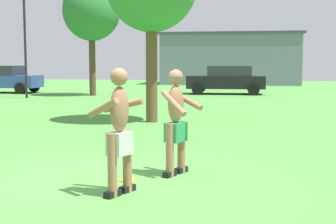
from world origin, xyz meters
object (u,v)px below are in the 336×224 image
Objects in this scene: player_with_cap at (176,117)px; player_in_gray at (119,128)px; car_black_near_post at (227,79)px; lamp_post at (25,22)px; frisbee at (128,180)px; tree_left_field at (92,11)px; car_blue_mid_lot at (2,79)px.

player_with_cap is 1.43m from player_in_gray.
car_black_near_post is (-0.31, 19.91, -0.12)m from player_with_cap.
car_black_near_post is at bearing 25.81° from lamp_post.
frisbee is 0.04× the size of tree_left_field.
player_with_cap is 19.25m from tree_left_field.
car_blue_mid_lot is (-13.29, 18.81, -0.12)m from player_with_cap.
frisbee is 0.06× the size of car_black_near_post.
player_with_cap is 0.40× the size of car_blue_mid_lot.
player_with_cap is at bearing -56.65° from lamp_post.
player_in_gray is 0.29× the size of tree_left_field.
player_with_cap is 18.43m from lamp_post.
car_blue_mid_lot is at bearing 123.11° from frisbee.
player_with_cap is at bearing -54.77° from car_blue_mid_lot.
car_black_near_post is 11.18m from lamp_post.
car_blue_mid_lot is at bearing -175.17° from car_black_near_post.
player_with_cap is at bearing -67.27° from tree_left_field.
car_black_near_post is at bearing 19.33° from tree_left_field.
lamp_post reaches higher than car_blue_mid_lot.
frisbee is at bearing -56.89° from car_blue_mid_lot.
lamp_post reaches higher than car_black_near_post.
car_black_near_post is at bearing 89.27° from player_in_gray.
car_black_near_post is (0.36, 20.45, 0.81)m from frisbee.
tree_left_field is (-7.00, -2.46, 3.64)m from car_black_near_post.
lamp_post is at bearing -154.19° from car_black_near_post.
lamp_post is 3.58m from tree_left_field.
player_with_cap reaches higher than frisbee.
car_black_near_post is 8.27m from tree_left_field.
player_with_cap is 23.03m from car_blue_mid_lot.
lamp_post is (-9.43, 16.52, 2.85)m from player_in_gray.
player_in_gray reaches higher than car_blue_mid_lot.
lamp_post is (3.27, -3.60, 2.94)m from car_blue_mid_lot.
player_with_cap is 6.76× the size of frisbee.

